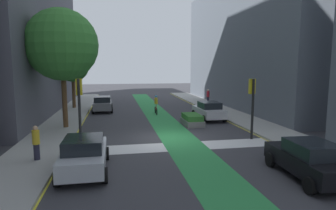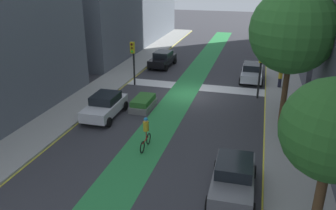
{
  "view_description": "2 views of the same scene",
  "coord_description": "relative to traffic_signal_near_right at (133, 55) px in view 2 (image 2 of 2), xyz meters",
  "views": [
    {
      "loc": [
        -3.29,
        -17.63,
        4.58
      ],
      "look_at": [
        1.11,
        6.01,
        1.34
      ],
      "focal_mm": 30.45,
      "sensor_mm": 36.0,
      "label": 1
    },
    {
      "loc": [
        -5.2,
        25.43,
        9.51
      ],
      "look_at": [
        0.32,
        5.46,
        1.16
      ],
      "focal_mm": 36.17,
      "sensor_mm": 36.0,
      "label": 2
    }
  ],
  "objects": [
    {
      "name": "cyclist_in_lane",
      "position": [
        -4.65,
        10.35,
        -1.73
      ],
      "size": [
        0.32,
        1.73,
        1.86
      ],
      "color": "black",
      "rests_on": "ground_plane"
    },
    {
      "name": "ground_plane",
      "position": [
        -5.2,
        1.05,
        -2.7
      ],
      "size": [
        120.0,
        120.0,
        0.0
      ],
      "primitive_type": "plane",
      "color": "#38383D"
    },
    {
      "name": "median_planter",
      "position": [
        -2.55,
        4.85,
        -2.29
      ],
      "size": [
        1.35,
        2.57,
        0.85
      ],
      "color": "slate",
      "rests_on": "ground_plane"
    },
    {
      "name": "car_silver_left_near",
      "position": [
        -9.89,
        -4.1,
        -1.9
      ],
      "size": [
        2.04,
        4.21,
        1.57
      ],
      "color": "#B2B7BF",
      "rests_on": "ground_plane"
    },
    {
      "name": "traffic_signal_near_right",
      "position": [
        0.0,
        0.0,
        0.0
      ],
      "size": [
        0.35,
        0.52,
        3.83
      ],
      "color": "black",
      "rests_on": "ground_plane"
    },
    {
      "name": "bike_lane_paint",
      "position": [
        -4.55,
        1.05,
        -2.69
      ],
      "size": [
        2.4,
        60.0,
        0.01
      ],
      "primitive_type": "cube",
      "color": "#2D8C47",
      "rests_on": "ground_plane"
    },
    {
      "name": "car_black_right_near",
      "position": [
        -0.7,
        -6.54,
        -1.9
      ],
      "size": [
        2.2,
        4.28,
        1.57
      ],
      "color": "black",
      "rests_on": "ground_plane"
    },
    {
      "name": "street_tree_far",
      "position": [
        -12.94,
        15.59,
        1.96
      ],
      "size": [
        3.45,
        3.45,
        6.26
      ],
      "color": "brown",
      "rests_on": "sidewalk_left"
    },
    {
      "name": "car_grey_left_far",
      "position": [
        -9.81,
        13.24,
        -1.9
      ],
      "size": [
        2.08,
        4.23,
        1.57
      ],
      "color": "slate",
      "rests_on": "ground_plane"
    },
    {
      "name": "curb_stripe_right",
      "position": [
        0.8,
        1.05,
        -2.69
      ],
      "size": [
        0.16,
        60.0,
        0.01
      ],
      "primitive_type": "cube",
      "color": "yellow",
      "rests_on": "ground_plane"
    },
    {
      "name": "sidewalk_left",
      "position": [
        -12.7,
        1.05,
        -2.62
      ],
      "size": [
        3.0,
        60.0,
        0.15
      ],
      "primitive_type": "cube",
      "color": "#9E9E99",
      "rests_on": "ground_plane"
    },
    {
      "name": "pedestrian_sidewalk_left_a",
      "position": [
        -12.27,
        -2.43,
        -1.7
      ],
      "size": [
        0.34,
        0.34,
        1.66
      ],
      "color": "#262638",
      "rests_on": "sidewalk_left"
    },
    {
      "name": "traffic_signal_near_left",
      "position": [
        -10.56,
        0.54,
        0.04
      ],
      "size": [
        0.35,
        0.52,
        3.89
      ],
      "color": "black",
      "rests_on": "ground_plane"
    },
    {
      "name": "sidewalk_right",
      "position": [
        2.3,
        1.05,
        -2.62
      ],
      "size": [
        3.0,
        60.0,
        0.15
      ],
      "primitive_type": "cube",
      "color": "#9E9E99",
      "rests_on": "ground_plane"
    },
    {
      "name": "street_tree_near",
      "position": [
        -12.16,
        5.16,
        3.43
      ],
      "size": [
        5.13,
        5.13,
        8.56
      ],
      "color": "brown",
      "rests_on": "sidewalk_left"
    },
    {
      "name": "crosswalk_band",
      "position": [
        -5.2,
        -0.95,
        -2.69
      ],
      "size": [
        12.0,
        1.8,
        0.01
      ],
      "primitive_type": "cube",
      "color": "silver",
      "rests_on": "ground_plane"
    },
    {
      "name": "curb_stripe_left",
      "position": [
        -11.2,
        1.05,
        -2.69
      ],
      "size": [
        0.16,
        60.0,
        0.01
      ],
      "primitive_type": "cube",
      "color": "yellow",
      "rests_on": "ground_plane"
    },
    {
      "name": "car_white_right_far",
      "position": [
        -0.5,
        6.88,
        -1.9
      ],
      "size": [
        2.07,
        4.23,
        1.57
      ],
      "color": "silver",
      "rests_on": "ground_plane"
    }
  ]
}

